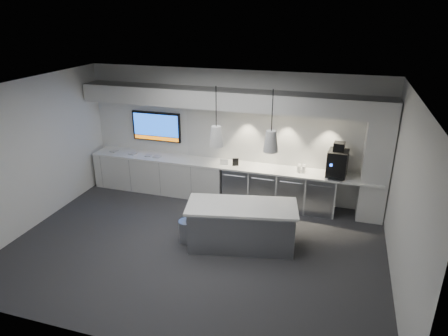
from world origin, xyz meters
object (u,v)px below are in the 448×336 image
(coffee_machine, at_px, (337,162))
(island, at_px, (241,226))
(bin, at_px, (187,231))
(wall_tv, at_px, (156,127))

(coffee_machine, bearing_deg, island, -124.83)
(bin, bearing_deg, island, 8.27)
(island, xyz_separation_m, coffee_machine, (1.60, 1.89, 0.77))
(bin, height_order, coffee_machine, coffee_machine)
(wall_tv, relative_size, island, 0.58)
(bin, bearing_deg, coffee_machine, 37.59)
(island, height_order, bin, island)
(bin, xyz_separation_m, coffee_machine, (2.65, 2.04, 0.98))
(wall_tv, height_order, coffee_machine, wall_tv)
(wall_tv, xyz_separation_m, coffee_machine, (4.33, -0.25, -0.35))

